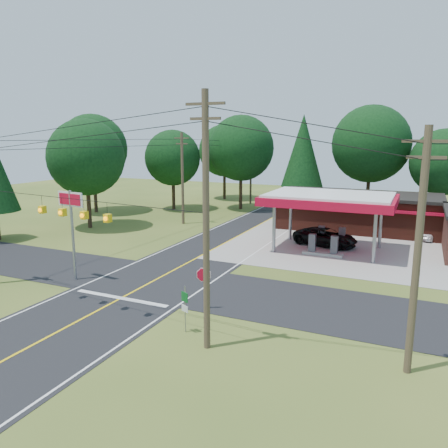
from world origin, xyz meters
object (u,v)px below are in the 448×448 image
at_px(suv_car, 325,237).
at_px(octagonal_stop_sign, 204,278).
at_px(big_stop_sign, 71,215).
at_px(sedan_car, 430,232).
at_px(gas_canopy, 329,201).

xyz_separation_m(suv_car, octagonal_stop_sign, (-3.19, -17.51, 1.06)).
bearing_deg(big_stop_sign, octagonal_stop_sign, -5.57).
bearing_deg(sedan_car, octagonal_stop_sign, -96.49).
relative_size(gas_canopy, suv_car, 1.90).
bearing_deg(gas_canopy, octagonal_stop_sign, -102.99).
xyz_separation_m(suv_car, sedan_car, (8.50, 6.50, -0.11)).
bearing_deg(suv_car, gas_canopy, -147.99).
height_order(sedan_car, big_stop_sign, big_stop_sign).
bearing_deg(suv_car, sedan_car, -39.02).
relative_size(suv_car, octagonal_stop_sign, 2.27).
distance_m(suv_car, big_stop_sign, 21.64).
bearing_deg(sedan_car, gas_canopy, -115.52).
distance_m(gas_canopy, sedan_car, 11.87).
xyz_separation_m(gas_canopy, sedan_car, (8.00, 8.00, -3.60)).
relative_size(sedan_car, octagonal_stop_sign, 1.60).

